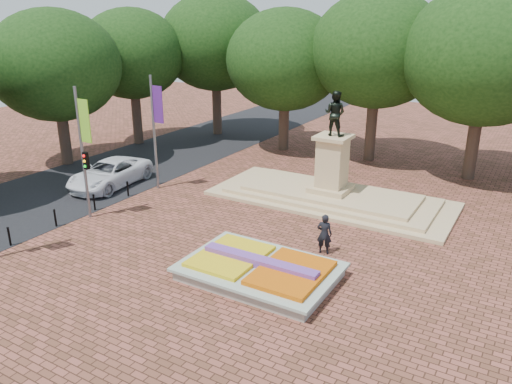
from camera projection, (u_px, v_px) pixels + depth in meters
The scene contains 10 objects.
ground at pixel (263, 253), 22.92m from camera, with size 90.00×90.00×0.00m, color brown.
asphalt_street at pixel (109, 174), 34.14m from camera, with size 9.00×90.00×0.02m, color black.
flower_bed at pixel (260, 270), 20.68m from camera, with size 6.30×4.30×0.91m.
monument at pixel (331, 186), 29.10m from camera, with size 14.00×6.00×6.40m.
tree_row_back at pixel (424, 71), 34.11m from camera, with size 44.80×8.80×10.43m.
tree_row_street at pixel (49, 76), 33.86m from camera, with size 8.40×25.40×9.98m.
banner_poles at pixel (79, 149), 25.37m from camera, with size 0.88×11.17×7.00m.
bollard_row at pixel (75, 209), 26.65m from camera, with size 0.12×13.12×0.98m.
van at pixel (110, 173), 31.54m from camera, with size 2.75×5.97×1.66m, color silver.
pedestrian at pixel (324, 234), 22.63m from camera, with size 0.70×0.46×1.91m, color black.
Camera 1 is at (10.22, -17.89, 10.44)m, focal length 35.00 mm.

